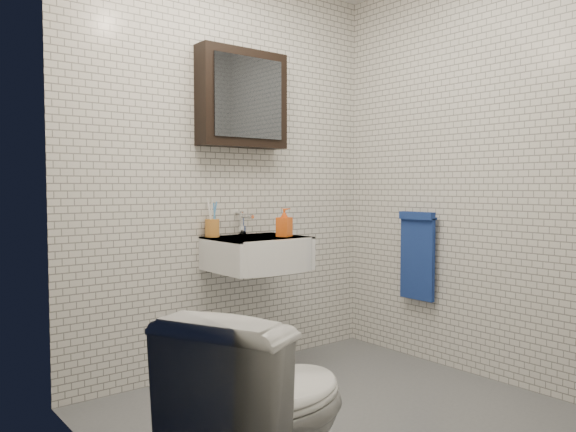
# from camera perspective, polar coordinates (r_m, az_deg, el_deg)

# --- Properties ---
(ground) EXTENTS (2.20, 2.00, 0.01)m
(ground) POSITION_cam_1_polar(r_m,az_deg,el_deg) (3.00, 5.17, -19.58)
(ground) COLOR #53555B
(ground) RESTS_ON ground
(room_shell) EXTENTS (2.22, 2.02, 2.51)m
(room_shell) POSITION_cam_1_polar(r_m,az_deg,el_deg) (2.79, 5.31, 9.41)
(room_shell) COLOR silver
(room_shell) RESTS_ON ground
(washbasin) EXTENTS (0.55, 0.50, 0.20)m
(washbasin) POSITION_cam_1_polar(r_m,az_deg,el_deg) (3.39, -2.76, -3.76)
(washbasin) COLOR white
(washbasin) RESTS_ON room_shell
(faucet) EXTENTS (0.06, 0.20, 0.15)m
(faucet) POSITION_cam_1_polar(r_m,az_deg,el_deg) (3.53, -4.63, -0.86)
(faucet) COLOR silver
(faucet) RESTS_ON washbasin
(mirror_cabinet) EXTENTS (0.60, 0.15, 0.60)m
(mirror_cabinet) POSITION_cam_1_polar(r_m,az_deg,el_deg) (3.57, -4.65, 11.78)
(mirror_cabinet) COLOR black
(mirror_cabinet) RESTS_ON room_shell
(towel_rail) EXTENTS (0.09, 0.30, 0.58)m
(towel_rail) POSITION_cam_1_polar(r_m,az_deg,el_deg) (3.80, 13.01, -3.58)
(towel_rail) COLOR silver
(towel_rail) RESTS_ON room_shell
(toothbrush_cup) EXTENTS (0.10, 0.10, 0.24)m
(toothbrush_cup) POSITION_cam_1_polar(r_m,az_deg,el_deg) (3.43, -7.71, -1.13)
(toothbrush_cup) COLOR #C87E32
(toothbrush_cup) RESTS_ON washbasin
(soap_bottle) EXTENTS (0.11, 0.11, 0.17)m
(soap_bottle) POSITION_cam_1_polar(r_m,az_deg,el_deg) (3.42, -0.38, -0.66)
(soap_bottle) COLOR orange
(soap_bottle) RESTS_ON washbasin
(toilet) EXTENTS (0.87, 0.71, 0.77)m
(toilet) POSITION_cam_1_polar(r_m,az_deg,el_deg) (2.02, -1.89, -19.35)
(toilet) COLOR silver
(toilet) RESTS_ON ground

